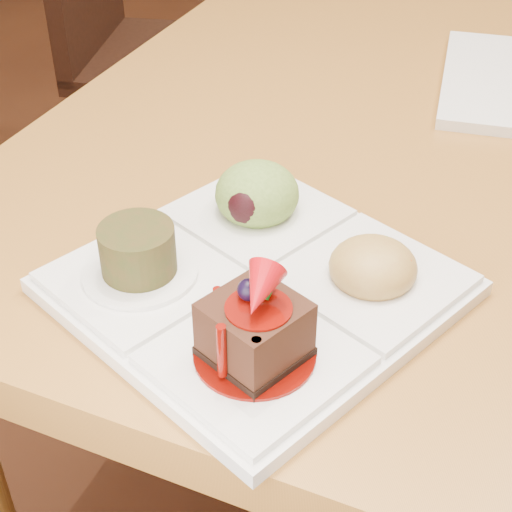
% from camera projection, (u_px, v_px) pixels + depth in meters
% --- Properties ---
extents(ground, '(6.00, 6.00, 0.00)m').
position_uv_depth(ground, '(492.00, 386.00, 1.53)').
color(ground, brown).
extents(chair_left, '(0.47, 0.47, 0.87)m').
position_uv_depth(chair_left, '(129.00, 22.00, 1.74)').
color(chair_left, black).
rests_on(chair_left, ground).
extents(sampler_plate, '(0.32, 0.32, 0.10)m').
position_uv_depth(sampler_plate, '(258.00, 270.00, 0.58)').
color(sampler_plate, white).
rests_on(sampler_plate, dining_table).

